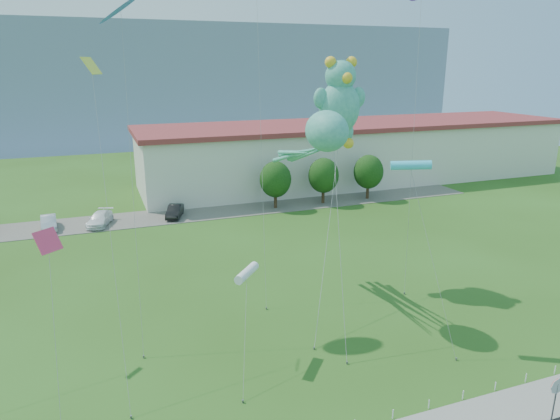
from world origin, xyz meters
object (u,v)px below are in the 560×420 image
object	(u,v)px
warehouse	(358,151)
stop_sign	(557,390)
octopus_kite	(317,142)
teddy_bear_kite	(340,101)
parked_car_white	(100,219)
parked_car_black	(175,211)
parked_car_silver	(49,222)

from	to	relation	value
warehouse	stop_sign	size ratio (longest dim) A/B	24.40
stop_sign	warehouse	bearing A→B (deg)	71.10
stop_sign	octopus_kite	distance (m)	18.36
teddy_bear_kite	octopus_kite	bearing A→B (deg)	-133.62
parked_car_white	teddy_bear_kite	distance (m)	29.01
warehouse	teddy_bear_kite	world-z (taller)	teddy_bear_kite
stop_sign	octopus_kite	xyz separation A→B (m)	(-5.13, 14.97, 9.32)
parked_car_black	teddy_bear_kite	xyz separation A→B (m)	(9.07, -20.17, 12.69)
warehouse	parked_car_silver	size ratio (longest dim) A/B	15.12
stop_sign	octopus_kite	size ratio (longest dim) A/B	0.19
warehouse	octopus_kite	world-z (taller)	octopus_kite
stop_sign	parked_car_silver	distance (m)	45.36
parked_car_silver	teddy_bear_kite	xyz separation A→B (m)	(21.52, -20.45, 12.68)
parked_car_white	teddy_bear_kite	xyz separation A→B (m)	(16.70, -20.04, 12.70)
stop_sign	parked_car_white	distance (m)	42.72
warehouse	parked_car_black	world-z (taller)	warehouse
parked_car_white	stop_sign	bearing A→B (deg)	-45.53
octopus_kite	teddy_bear_kite	distance (m)	5.28
octopus_kite	teddy_bear_kite	size ratio (longest dim) A/B	0.81
stop_sign	octopus_kite	bearing A→B (deg)	108.91
parked_car_white	teddy_bear_kite	size ratio (longest dim) A/B	0.27
parked_car_black	teddy_bear_kite	distance (m)	25.50
warehouse	stop_sign	bearing A→B (deg)	-108.90
parked_car_silver	octopus_kite	size ratio (longest dim) A/B	0.30
parked_car_silver	parked_car_white	size ratio (longest dim) A/B	0.91
warehouse	teddy_bear_kite	bearing A→B (deg)	-121.61
warehouse	teddy_bear_kite	xyz separation A→B (m)	(-18.32, -29.77, 9.28)
stop_sign	parked_car_black	xyz separation A→B (m)	(-10.89, 38.61, -1.16)
parked_car_white	teddy_bear_kite	bearing A→B (deg)	-31.42
parked_car_white	parked_car_silver	bearing A→B (deg)	-166.11
warehouse	parked_car_silver	bearing A→B (deg)	-166.83
stop_sign	teddy_bear_kite	world-z (taller)	teddy_bear_kite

